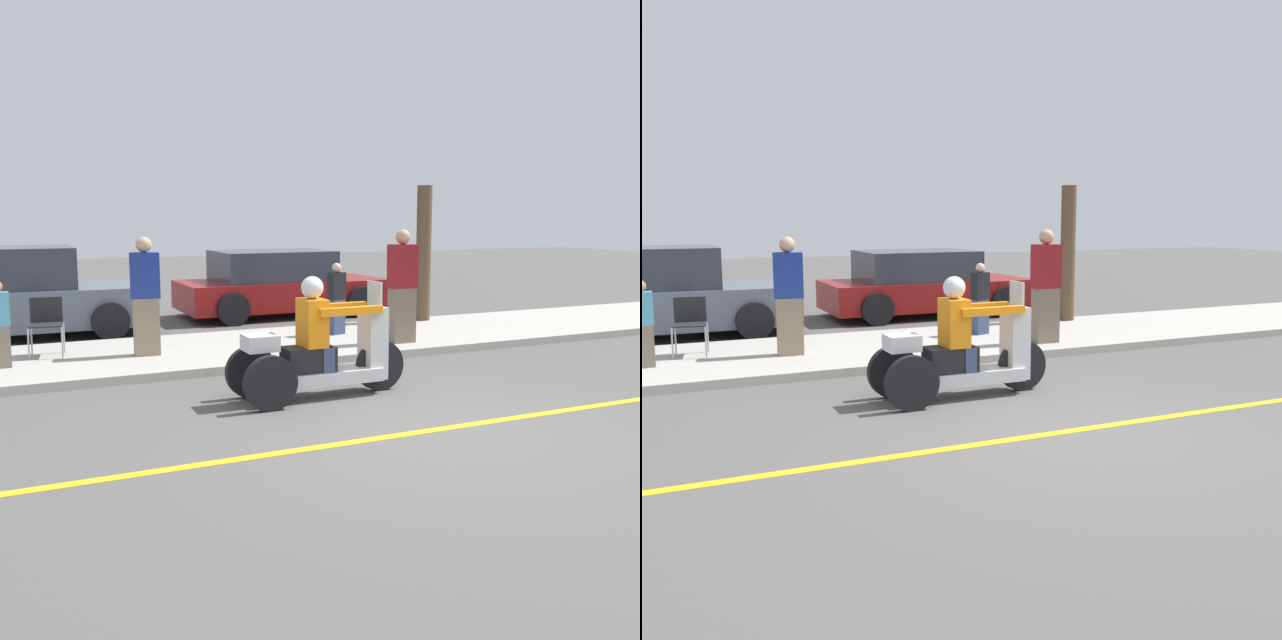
{
  "view_description": "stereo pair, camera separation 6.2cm",
  "coord_description": "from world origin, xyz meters",
  "views": [
    {
      "loc": [
        -3.83,
        -5.71,
        2.12
      ],
      "look_at": [
        -0.44,
        1.65,
        0.91
      ],
      "focal_mm": 40.0,
      "sensor_mm": 36.0,
      "label": 1
    },
    {
      "loc": [
        -3.77,
        -5.74,
        2.12
      ],
      "look_at": [
        -0.44,
        1.65,
        0.91
      ],
      "focal_mm": 40.0,
      "sensor_mm": 36.0,
      "label": 2
    }
  ],
  "objects": [
    {
      "name": "parked_car_lot_center",
      "position": [
        1.6,
        8.18,
        0.65
      ],
      "size": [
        4.24,
        2.1,
        1.37
      ],
      "color": "maroon",
      "rests_on": "ground"
    },
    {
      "name": "tree_trunk",
      "position": [
        3.57,
        5.69,
        1.38
      ],
      "size": [
        0.28,
        0.28,
        2.53
      ],
      "color": "brown",
      "rests_on": "sidewalk_strip"
    },
    {
      "name": "spectator_by_tree",
      "position": [
        1.37,
        4.92,
        0.7
      ],
      "size": [
        0.32,
        0.25,
        1.2
      ],
      "color": "#38476B",
      "rests_on": "sidewalk_strip"
    },
    {
      "name": "spectator_mid_group",
      "position": [
        1.96,
        3.79,
        0.97
      ],
      "size": [
        0.42,
        0.25,
        1.77
      ],
      "color": "#726656",
      "rests_on": "sidewalk_strip"
    },
    {
      "name": "spectator_end_of_line",
      "position": [
        -3.8,
        4.36,
        0.67
      ],
      "size": [
        0.28,
        0.18,
        1.15
      ],
      "color": "#726656",
      "rests_on": "sidewalk_strip"
    },
    {
      "name": "parked_car_lot_left",
      "position": [
        -3.7,
        7.56,
        0.73
      ],
      "size": [
        4.8,
        2.03,
        1.56
      ],
      "color": "slate",
      "rests_on": "ground"
    },
    {
      "name": "motorcycle_trike",
      "position": [
        -0.44,
        1.65,
        0.51
      ],
      "size": [
        2.14,
        0.73,
        1.42
      ],
      "color": "black",
      "rests_on": "ground"
    },
    {
      "name": "spectator_near_curb",
      "position": [
        -1.88,
        4.44,
        0.93
      ],
      "size": [
        0.43,
        0.29,
        1.69
      ],
      "color": "gray",
      "rests_on": "sidewalk_strip"
    },
    {
      "name": "sidewalk_strip",
      "position": [
        0.0,
        4.6,
        0.06
      ],
      "size": [
        28.0,
        2.8,
        0.12
      ],
      "color": "#B2ADA3",
      "rests_on": "ground"
    },
    {
      "name": "folding_chair_set_back",
      "position": [
        -3.18,
        5.02,
        0.62
      ],
      "size": [
        0.52,
        0.52,
        0.82
      ],
      "color": "#A5A8AD",
      "rests_on": "sidewalk_strip"
    },
    {
      "name": "ground_plane",
      "position": [
        0.0,
        0.0,
        0.0
      ],
      "size": [
        60.0,
        60.0,
        0.0
      ],
      "primitive_type": "plane",
      "color": "#565451"
    },
    {
      "name": "lane_stripe",
      "position": [
        -0.44,
        0.0,
        0.0
      ],
      "size": [
        24.0,
        0.12,
        0.01
      ],
      "color": "gold",
      "rests_on": "ground"
    }
  ]
}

